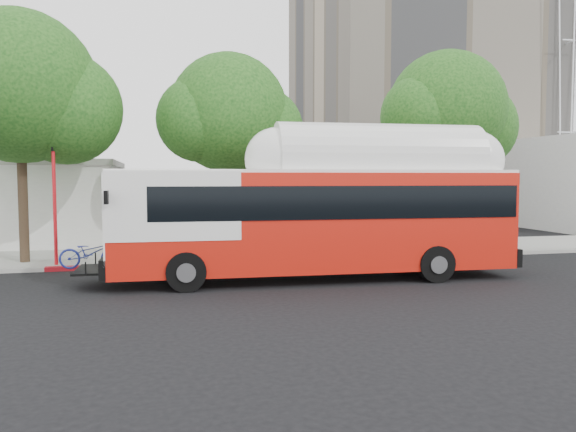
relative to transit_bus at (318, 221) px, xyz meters
name	(u,v)px	position (x,y,z in m)	size (l,w,h in m)	color
ground	(283,281)	(-1.23, -0.17, -1.96)	(120.00, 120.00, 0.00)	black
sidewalk	(251,253)	(-1.23, 6.33, -1.88)	(60.00, 5.00, 0.15)	gray
curb_strip	(261,262)	(-1.23, 3.73, -1.88)	(60.00, 0.30, 0.15)	gray
red_curb_segment	(185,264)	(-4.23, 3.73, -1.88)	(10.00, 0.32, 0.16)	maroon
street_tree_left	(33,93)	(-9.76, 5.39, 4.65)	(6.67, 5.80, 9.74)	#2D2116
street_tree_mid	(238,118)	(-1.82, 5.89, 3.95)	(5.75, 5.00, 8.62)	#2D2116
street_tree_right	(454,115)	(8.21, 5.69, 4.30)	(6.21, 5.40, 9.18)	#2D2116
apartment_tower	(414,13)	(16.77, 27.83, 15.66)	(18.00, 18.00, 37.00)	tan
transit_bus	(318,221)	(0.00, 0.00, 0.00)	(14.28, 3.48, 4.19)	red
signal_pole	(55,205)	(-8.93, 4.28, 0.42)	(0.13, 0.44, 4.64)	red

